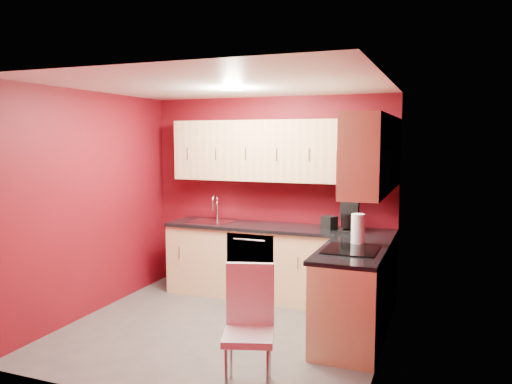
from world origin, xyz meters
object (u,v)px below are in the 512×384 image
Objects in this scene: sink at (212,219)px; napkin_holder at (329,223)px; dining_chair at (249,329)px; microwave at (365,172)px; paper_towel at (358,229)px; coffee_maker at (349,218)px.

sink reaches higher than napkin_holder.
sink reaches higher than dining_chair.
microwave is 1.46× the size of sink.
paper_towel is at bearing 109.96° from microwave.
napkin_holder is at bearing -0.26° from sink.
sink is at bearing 159.97° from paper_towel.
microwave reaches higher than sink.
coffee_maker is at bearing -3.51° from sink.
microwave reaches higher than dining_chair.
dining_chair is (-0.69, -1.21, -1.17)m from microwave.
microwave is 1.32m from napkin_holder.
dining_chair is at bearing -93.62° from napkin_holder.
microwave is 0.78× the size of dining_chair.
microwave is 1.82m from dining_chair.
microwave is at bearing -70.04° from paper_towel.
microwave is 0.66m from paper_towel.
napkin_holder is 0.85m from paper_towel.
sink reaches higher than paper_towel.
paper_towel is 0.32× the size of dining_chair.
paper_towel is 1.70m from dining_chair.
sink reaches higher than coffee_maker.
coffee_maker is 2.14× the size of napkin_holder.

